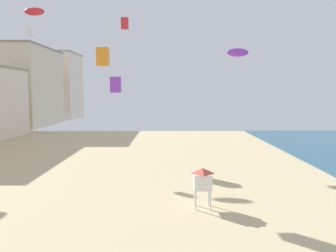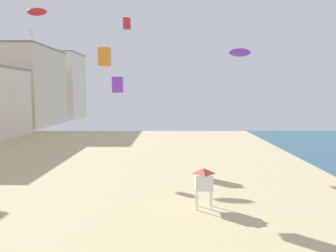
% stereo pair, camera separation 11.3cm
% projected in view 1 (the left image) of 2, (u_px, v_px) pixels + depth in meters
% --- Properties ---
extents(boardwalk_hotel_far, '(13.86, 20.63, 17.07)m').
position_uv_depth(boardwalk_hotel_far, '(20.00, 87.00, 74.27)').
color(boardwalk_hotel_far, beige).
rests_on(boardwalk_hotel_far, ground).
extents(boardwalk_hotel_distant, '(14.84, 14.00, 18.21)m').
position_uv_depth(boardwalk_hotel_distant, '(53.00, 86.00, 94.89)').
color(boardwalk_hotel_distant, silver).
rests_on(boardwalk_hotel_distant, ground).
extents(lifeguard_stand, '(1.10, 1.10, 2.55)m').
position_uv_depth(lifeguard_stand, '(204.00, 179.00, 21.22)').
color(lifeguard_stand, white).
rests_on(lifeguard_stand, ground).
extents(kite_orange_box, '(0.90, 0.90, 1.42)m').
position_uv_depth(kite_orange_box, '(104.00, 57.00, 26.83)').
color(kite_orange_box, orange).
extents(kite_purple_parafoil, '(2.42, 0.67, 0.94)m').
position_uv_depth(kite_purple_parafoil, '(239.00, 52.00, 37.73)').
color(kite_purple_parafoil, purple).
extents(kite_white_box, '(0.53, 0.53, 0.83)m').
position_uv_depth(kite_white_box, '(31.00, 32.00, 38.97)').
color(kite_white_box, white).
extents(kite_red_parafoil, '(2.42, 0.67, 0.94)m').
position_uv_depth(kite_red_parafoil, '(36.00, 12.00, 40.56)').
color(kite_red_parafoil, red).
extents(kite_purple_box, '(1.05, 1.05, 1.65)m').
position_uv_depth(kite_purple_box, '(117.00, 85.00, 35.67)').
color(kite_purple_box, purple).
extents(kite_red_box, '(0.85, 0.85, 1.34)m').
position_uv_depth(kite_red_box, '(126.00, 23.00, 41.71)').
color(kite_red_box, red).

